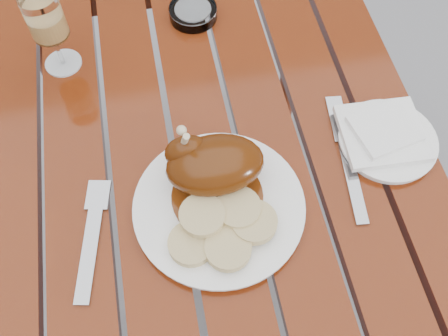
{
  "coord_description": "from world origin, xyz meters",
  "views": [
    {
      "loc": [
        -0.06,
        -0.44,
        1.5
      ],
      "look_at": [
        0.02,
        -0.04,
        0.78
      ],
      "focal_mm": 40.0,
      "sensor_mm": 36.0,
      "label": 1
    }
  ],
  "objects_px": {
    "side_plate": "(387,141)",
    "ashtray": "(193,12)",
    "table": "(213,240)",
    "dinner_plate": "(219,207)",
    "wine_glass": "(51,33)"
  },
  "relations": [
    {
      "from": "side_plate",
      "to": "ashtray",
      "type": "relative_size",
      "value": 1.75
    },
    {
      "from": "dinner_plate",
      "to": "table",
      "type": "bearing_deg",
      "value": 90.69
    },
    {
      "from": "wine_glass",
      "to": "side_plate",
      "type": "relative_size",
      "value": 0.96
    },
    {
      "from": "side_plate",
      "to": "ashtray",
      "type": "height_order",
      "value": "ashtray"
    },
    {
      "from": "dinner_plate",
      "to": "side_plate",
      "type": "bearing_deg",
      "value": 12.72
    },
    {
      "from": "wine_glass",
      "to": "ashtray",
      "type": "bearing_deg",
      "value": 16.08
    },
    {
      "from": "table",
      "to": "wine_glass",
      "type": "height_order",
      "value": "wine_glass"
    },
    {
      "from": "dinner_plate",
      "to": "side_plate",
      "type": "height_order",
      "value": "dinner_plate"
    },
    {
      "from": "table",
      "to": "side_plate",
      "type": "relative_size",
      "value": 6.82
    },
    {
      "from": "side_plate",
      "to": "ashtray",
      "type": "bearing_deg",
      "value": 127.46
    },
    {
      "from": "dinner_plate",
      "to": "side_plate",
      "type": "distance_m",
      "value": 0.33
    },
    {
      "from": "table",
      "to": "dinner_plate",
      "type": "bearing_deg",
      "value": -89.31
    },
    {
      "from": "dinner_plate",
      "to": "ashtray",
      "type": "distance_m",
      "value": 0.45
    },
    {
      "from": "side_plate",
      "to": "table",
      "type": "bearing_deg",
      "value": 175.69
    },
    {
      "from": "dinner_plate",
      "to": "ashtray",
      "type": "relative_size",
      "value": 2.83
    }
  ]
}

